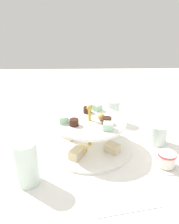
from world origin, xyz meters
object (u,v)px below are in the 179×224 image
object	(u,v)px
teacup_with_saucer	(166,160)
butter_knife_left	(31,125)
water_glass_mid_back	(113,112)
butter_knife_right	(130,210)
water_glass_short_left	(158,134)
water_glass_tall_right	(26,163)
tiered_serving_stand	(90,135)

from	to	relation	value
teacup_with_saucer	butter_knife_left	size ratio (longest dim) A/B	0.53
water_glass_mid_back	butter_knife_right	bearing A→B (deg)	-1.88
butter_knife_left	water_glass_short_left	bearing A→B (deg)	107.75
water_glass_tall_right	butter_knife_right	distance (m)	0.30
butter_knife_left	water_glass_mid_back	bearing A→B (deg)	129.11
water_glass_tall_right	butter_knife_left	bearing A→B (deg)	-169.44
tiered_serving_stand	water_glass_short_left	world-z (taller)	tiered_serving_stand
water_glass_short_left	teacup_with_saucer	size ratio (longest dim) A/B	0.82
butter_knife_right	water_glass_tall_right	bearing A→B (deg)	147.43
water_glass_tall_right	water_glass_short_left	bearing A→B (deg)	114.54
tiered_serving_stand	water_glass_short_left	xyz separation A→B (m)	(-0.02, 0.25, -0.01)
water_glass_short_left	butter_knife_right	xyz separation A→B (m)	(0.31, -0.16, -0.04)
water_glass_short_left	butter_knife_left	distance (m)	0.53
butter_knife_left	butter_knife_right	world-z (taller)	same
teacup_with_saucer	butter_knife_left	distance (m)	0.57
tiered_serving_stand	water_glass_mid_back	xyz separation A→B (m)	(-0.20, 0.11, 0.00)
teacup_with_saucer	water_glass_mid_back	xyz separation A→B (m)	(-0.32, -0.13, 0.03)
water_glass_short_left	butter_knife_left	xyz separation A→B (m)	(-0.16, -0.50, -0.04)
water_glass_tall_right	water_glass_mid_back	distance (m)	0.48
tiered_serving_stand	butter_knife_left	distance (m)	0.31
water_glass_tall_right	water_glass_short_left	distance (m)	0.48
water_glass_short_left	water_glass_mid_back	size ratio (longest dim) A/B	0.74
butter_knife_right	water_glass_short_left	bearing A→B (deg)	52.15
teacup_with_saucer	butter_knife_right	size ratio (longest dim) A/B	0.53
tiered_serving_stand	butter_knife_left	size ratio (longest dim) A/B	1.81
butter_knife_left	water_glass_mid_back	distance (m)	0.36
teacup_with_saucer	tiered_serving_stand	bearing A→B (deg)	-116.48
water_glass_tall_right	water_glass_mid_back	bearing A→B (deg)	142.73
water_glass_short_left	butter_knife_left	size ratio (longest dim) A/B	0.44
water_glass_short_left	butter_knife_right	size ratio (longest dim) A/B	0.44
butter_knife_left	teacup_with_saucer	bearing A→B (deg)	93.81
tiered_serving_stand	water_glass_short_left	bearing A→B (deg)	94.57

